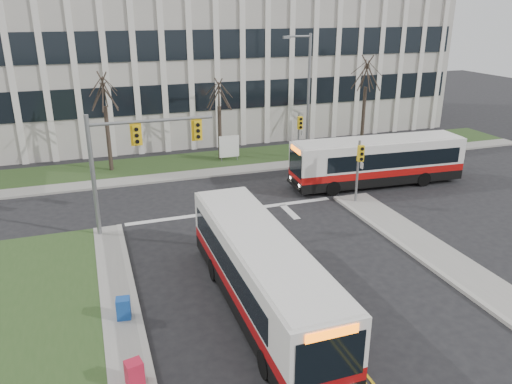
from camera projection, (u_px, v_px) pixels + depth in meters
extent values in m
plane|color=black|center=(288.00, 281.00, 21.09)|extent=(120.00, 120.00, 0.00)
cube|color=#9E9B93|center=(271.00, 166.00, 36.07)|extent=(44.00, 1.60, 0.14)
cube|color=#2C481E|center=(259.00, 156.00, 38.56)|extent=(44.00, 5.00, 0.12)
cube|color=#BAB4AB|center=(217.00, 62.00, 47.14)|extent=(40.00, 16.00, 12.00)
cylinder|color=slate|center=(93.00, 178.00, 24.16)|extent=(0.22, 0.22, 6.20)
cylinder|color=slate|center=(152.00, 121.00, 24.18)|extent=(6.00, 0.16, 0.16)
cube|color=yellow|center=(136.00, 135.00, 24.01)|extent=(0.34, 0.24, 0.92)
cube|color=yellow|center=(197.00, 130.00, 24.93)|extent=(0.34, 0.24, 0.92)
cylinder|color=slate|center=(357.00, 173.00, 28.84)|extent=(0.14, 0.14, 3.80)
cube|color=yellow|center=(361.00, 153.00, 28.25)|extent=(0.34, 0.24, 0.92)
cylinder|color=slate|center=(298.00, 138.00, 36.38)|extent=(0.14, 0.14, 3.80)
cube|color=yellow|center=(300.00, 123.00, 35.78)|extent=(0.34, 0.24, 0.92)
cylinder|color=slate|center=(308.00, 99.00, 36.37)|extent=(0.20, 0.20, 9.20)
cylinder|color=slate|center=(299.00, 36.00, 34.56)|extent=(1.80, 0.14, 0.14)
cube|color=slate|center=(287.00, 37.00, 34.31)|extent=(0.50, 0.25, 0.18)
cylinder|color=slate|center=(222.00, 156.00, 37.01)|extent=(0.08, 0.08, 1.00)
cylinder|color=slate|center=(237.00, 155.00, 37.38)|extent=(0.08, 0.08, 1.00)
cube|color=white|center=(229.00, 146.00, 36.95)|extent=(1.50, 0.12, 1.60)
cylinder|color=#42352B|center=(109.00, 140.00, 34.41)|extent=(0.28, 0.28, 4.62)
cylinder|color=#42352B|center=(220.00, 134.00, 37.13)|extent=(0.28, 0.28, 4.09)
cylinder|color=#42352B|center=(363.00, 118.00, 40.47)|extent=(0.28, 0.28, 4.95)
cube|color=#154293|center=(124.00, 310.00, 18.22)|extent=(0.55, 0.51, 0.95)
cube|color=#AE162F|center=(135.00, 375.00, 14.99)|extent=(0.59, 0.55, 0.95)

